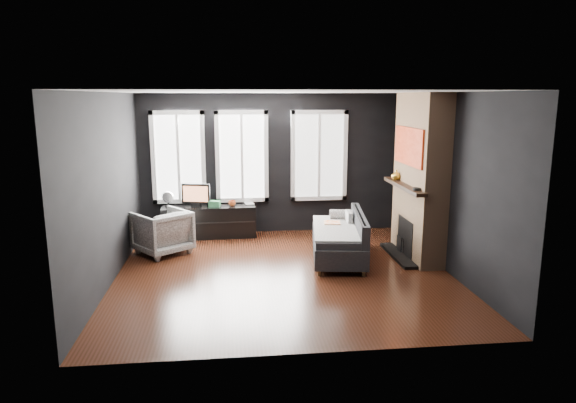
{
  "coord_description": "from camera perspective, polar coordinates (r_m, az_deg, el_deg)",
  "views": [
    {
      "loc": [
        -0.75,
        -7.38,
        2.64
      ],
      "look_at": [
        0.1,
        0.3,
        1.05
      ],
      "focal_mm": 32.0,
      "sensor_mm": 36.0,
      "label": 1
    }
  ],
  "objects": [
    {
      "name": "desk_fan",
      "position": [
        9.84,
        -13.2,
        0.26
      ],
      "size": [
        0.26,
        0.26,
        0.3
      ],
      "primitive_type": null,
      "rotation": [
        0.0,
        0.0,
        -0.24
      ],
      "color": "gray",
      "rests_on": "media_console"
    },
    {
      "name": "armchair",
      "position": [
        8.99,
        -13.81,
        -3.07
      ],
      "size": [
        1.09,
        1.08,
        0.82
      ],
      "primitive_type": "imported",
      "rotation": [
        0.0,
        0.0,
        -2.47
      ],
      "color": "silver",
      "rests_on": "floor"
    },
    {
      "name": "mug",
      "position": [
        9.75,
        -6.23,
        -0.12
      ],
      "size": [
        0.16,
        0.14,
        0.13
      ],
      "primitive_type": "imported",
      "rotation": [
        0.0,
        0.0,
        0.26
      ],
      "color": "#C65222",
      "rests_on": "media_console"
    },
    {
      "name": "mantel_vase",
      "position": [
        8.98,
        11.94,
        2.89
      ],
      "size": [
        0.23,
        0.23,
        0.17
      ],
      "primitive_type": "imported",
      "rotation": [
        0.0,
        0.0,
        -0.42
      ],
      "color": "gold",
      "rests_on": "fireplace"
    },
    {
      "name": "windows",
      "position": [
        9.85,
        -4.65,
        10.08
      ],
      "size": [
        4.0,
        0.16,
        1.76
      ],
      "primitive_type": null,
      "color": "white",
      "rests_on": "wall_back"
    },
    {
      "name": "fireplace",
      "position": [
        8.64,
        14.45,
        2.67
      ],
      "size": [
        0.7,
        1.62,
        2.7
      ],
      "primitive_type": null,
      "color": "#93724C",
      "rests_on": "floor"
    },
    {
      "name": "wall_back",
      "position": [
        9.99,
        -1.97,
        4.2
      ],
      "size": [
        5.0,
        0.02,
        2.7
      ],
      "primitive_type": "cube",
      "color": "black",
      "rests_on": "ground"
    },
    {
      "name": "monitor",
      "position": [
        9.78,
        -10.2,
        0.86
      ],
      "size": [
        0.56,
        0.24,
        0.49
      ],
      "primitive_type": null,
      "rotation": [
        0.0,
        0.0,
        -0.24
      ],
      "color": "black",
      "rests_on": "media_console"
    },
    {
      "name": "wall_right",
      "position": [
        8.17,
        17.24,
        2.02
      ],
      "size": [
        0.02,
        5.0,
        2.7
      ],
      "primitive_type": "cube",
      "color": "black",
      "rests_on": "ground"
    },
    {
      "name": "book",
      "position": [
        9.87,
        -4.81,
        0.34
      ],
      "size": [
        0.17,
        0.04,
        0.23
      ],
      "primitive_type": "imported",
      "rotation": [
        0.0,
        0.0,
        0.14
      ],
      "color": "tan",
      "rests_on": "media_console"
    },
    {
      "name": "sofa",
      "position": [
        8.47,
        5.62,
        -3.86
      ],
      "size": [
        1.15,
        1.91,
        0.78
      ],
      "primitive_type": null,
      "rotation": [
        0.0,
        0.0,
        -0.14
      ],
      "color": "black",
      "rests_on": "floor"
    },
    {
      "name": "media_console",
      "position": [
        9.91,
        -8.75,
        -2.17
      ],
      "size": [
        1.76,
        0.59,
        0.6
      ],
      "primitive_type": null,
      "rotation": [
        0.0,
        0.0,
        0.03
      ],
      "color": "black",
      "rests_on": "floor"
    },
    {
      "name": "mantel_clock",
      "position": [
        8.06,
        14.12,
        1.35
      ],
      "size": [
        0.14,
        0.14,
        0.04
      ],
      "primitive_type": "cylinder",
      "rotation": [
        0.0,
        0.0,
        -0.17
      ],
      "color": "black",
      "rests_on": "fireplace"
    },
    {
      "name": "storage_box",
      "position": [
        9.74,
        -8.15,
        -0.24
      ],
      "size": [
        0.23,
        0.18,
        0.11
      ],
      "primitive_type": "cube",
      "rotation": [
        0.0,
        0.0,
        -0.24
      ],
      "color": "#2E7042",
      "rests_on": "media_console"
    },
    {
      "name": "floor",
      "position": [
        7.87,
        -0.49,
        -7.96
      ],
      "size": [
        5.0,
        5.0,
        0.0
      ],
      "primitive_type": "plane",
      "color": "black",
      "rests_on": "ground"
    },
    {
      "name": "stripe_pillow",
      "position": [
        8.81,
        6.77,
        -2.11
      ],
      "size": [
        0.09,
        0.32,
        0.32
      ],
      "primitive_type": "cube",
      "rotation": [
        0.0,
        0.0,
        -0.05
      ],
      "color": "gray",
      "rests_on": "sofa"
    },
    {
      "name": "ceiling",
      "position": [
        7.42,
        -0.52,
        12.09
      ],
      "size": [
        5.0,
        5.0,
        0.0
      ],
      "primitive_type": "plane",
      "color": "white",
      "rests_on": "ground"
    },
    {
      "name": "wall_left",
      "position": [
        7.69,
        -19.38,
        1.31
      ],
      "size": [
        0.02,
        5.0,
        2.7
      ],
      "primitive_type": "cube",
      "color": "black",
      "rests_on": "ground"
    }
  ]
}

